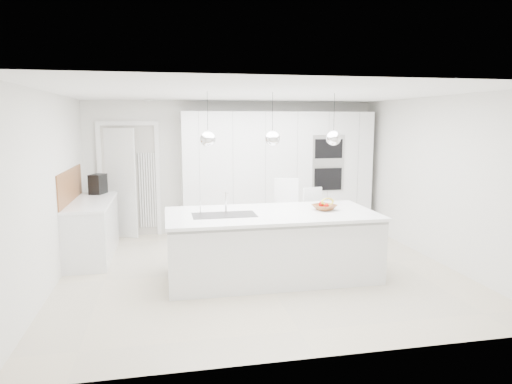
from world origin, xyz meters
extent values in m
plane|color=beige|center=(0.00, 0.00, 0.00)|extent=(5.50, 5.50, 0.00)
plane|color=silver|center=(0.00, 2.50, 1.25)|extent=(5.50, 0.00, 5.50)
plane|color=silver|center=(-2.75, 0.00, 1.25)|extent=(0.00, 5.00, 5.00)
plane|color=white|center=(0.00, 0.00, 2.50)|extent=(5.50, 5.50, 0.00)
cube|color=white|center=(0.80, 2.20, 1.15)|extent=(3.60, 0.60, 2.30)
cube|color=white|center=(-2.20, 2.42, 1.00)|extent=(0.76, 0.38, 2.00)
cube|color=white|center=(-2.45, 1.20, 0.43)|extent=(0.60, 1.80, 0.86)
cube|color=white|center=(-2.45, 1.20, 0.88)|extent=(0.62, 1.82, 0.04)
cube|color=brown|center=(-2.74, 1.20, 1.15)|extent=(0.02, 1.80, 0.50)
cube|color=white|center=(0.10, -0.30, 0.43)|extent=(2.80, 1.20, 0.86)
cube|color=white|center=(0.10, -0.25, 0.88)|extent=(2.84, 1.40, 0.04)
cylinder|color=white|center=(-0.50, -0.10, 1.05)|extent=(0.02, 0.02, 0.30)
sphere|color=white|center=(-0.75, -0.30, 1.90)|extent=(0.20, 0.20, 0.20)
sphere|color=white|center=(0.10, -0.30, 1.90)|extent=(0.20, 0.20, 0.20)
sphere|color=white|center=(0.95, -0.30, 1.90)|extent=(0.20, 0.20, 0.20)
imported|color=brown|center=(0.87, -0.23, 0.94)|extent=(0.42, 0.42, 0.08)
cube|color=black|center=(-2.43, 1.90, 1.07)|extent=(0.30, 0.36, 0.34)
sphere|color=#B10E06|center=(0.87, -0.29, 0.97)|extent=(0.07, 0.07, 0.07)
sphere|color=#B10E06|center=(0.85, -0.17, 0.97)|extent=(0.08, 0.08, 0.08)
torus|color=gold|center=(0.91, -0.25, 1.02)|extent=(0.24, 0.18, 0.22)
camera|label=1|loc=(-1.30, -6.18, 2.13)|focal=32.00mm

